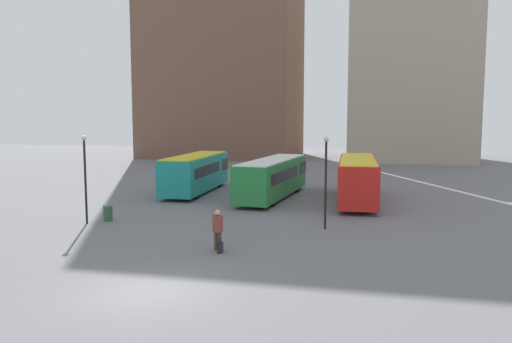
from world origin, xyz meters
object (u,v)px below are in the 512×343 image
(trash_bin, at_px, (108,214))
(bus_0, at_px, (196,172))
(bus_1, at_px, (273,177))
(traveler, at_px, (218,226))
(suitcase, at_px, (220,247))
(lamp_post_0, at_px, (85,171))
(bus_2, at_px, (358,178))
(lamp_post_1, at_px, (326,174))

(trash_bin, bearing_deg, bus_0, 84.82)
(bus_1, xyz_separation_m, traveler, (0.49, -15.03, -0.48))
(bus_0, bearing_deg, trash_bin, 172.74)
(suitcase, relative_size, trash_bin, 0.82)
(bus_1, height_order, trash_bin, bus_1)
(traveler, xyz_separation_m, lamp_post_0, (-8.83, 3.70, 1.85))
(lamp_post_0, bearing_deg, bus_2, 37.50)
(bus_1, distance_m, suitcase, 15.55)
(bus_2, bearing_deg, bus_1, 85.24)
(lamp_post_1, bearing_deg, lamp_post_0, -172.68)
(lamp_post_0, relative_size, trash_bin, 5.78)
(trash_bin, bearing_deg, lamp_post_1, 3.49)
(bus_0, height_order, traveler, bus_0)
(traveler, bearing_deg, lamp_post_1, -38.88)
(bus_1, height_order, suitcase, bus_1)
(bus_0, height_order, bus_1, bus_0)
(bus_2, xyz_separation_m, suitcase, (-5.36, -15.24, -1.42))
(traveler, distance_m, trash_bin, 9.32)
(bus_2, relative_size, lamp_post_1, 2.30)
(bus_1, bearing_deg, traveler, -173.14)
(bus_2, height_order, trash_bin, bus_2)
(lamp_post_0, height_order, trash_bin, lamp_post_0)
(traveler, xyz_separation_m, lamp_post_1, (4.25, 5.38, 1.85))
(lamp_post_1, bearing_deg, trash_bin, -176.51)
(bus_0, bearing_deg, suitcase, -158.81)
(traveler, distance_m, lamp_post_0, 9.75)
(bus_1, distance_m, trash_bin, 12.91)
(bus_2, height_order, lamp_post_1, lamp_post_1)
(lamp_post_1, xyz_separation_m, trash_bin, (-12.31, -0.75, -2.51))
(traveler, bearing_deg, trash_bin, 59.50)
(bus_0, xyz_separation_m, lamp_post_1, (11.24, -11.01, 1.33))
(bus_0, distance_m, bus_2, 12.71)
(bus_1, xyz_separation_m, bus_2, (6.11, -0.24, 0.10))
(lamp_post_1, bearing_deg, suitcase, -124.41)
(bus_2, bearing_deg, suitcase, 158.13)
(bus_2, relative_size, traveler, 6.16)
(bus_0, distance_m, lamp_post_0, 12.90)
(bus_2, height_order, lamp_post_0, lamp_post_0)
(bus_2, xyz_separation_m, trash_bin, (-13.67, -10.15, -1.24))
(suitcase, bearing_deg, lamp_post_1, -35.01)
(suitcase, distance_m, lamp_post_1, 7.57)
(bus_1, distance_m, bus_2, 6.11)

